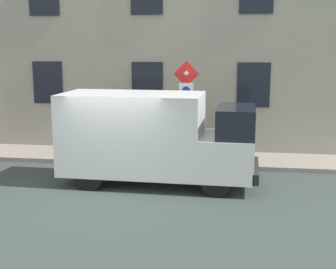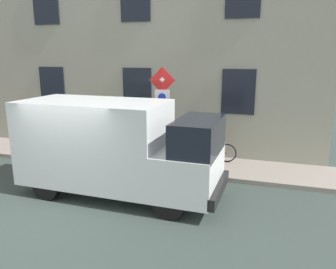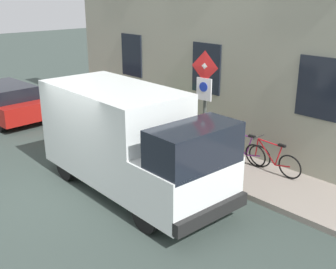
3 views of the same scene
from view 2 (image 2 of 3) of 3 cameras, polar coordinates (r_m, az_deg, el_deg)
The scene contains 9 objects.
ground_plane at distance 8.84m, azimuth -16.68°, elevation -11.38°, with size 80.00×80.00×0.00m, color #35413C.
sidewalk_slab at distance 11.76m, azimuth -6.93°, elevation -4.24°, with size 2.00×15.22×0.14m, color gray.
building_facade at distance 12.44m, azimuth -4.83°, elevation 14.44°, with size 0.75×13.22×7.69m.
sign_post_stacked at distance 10.01m, azimuth -0.98°, elevation 5.24°, with size 0.17×0.56×3.05m.
delivery_van at distance 8.69m, azimuth -9.08°, elevation -2.01°, with size 2.13×5.38×2.50m.
bicycle_red at distance 11.23m, azimuth 7.44°, elevation -2.75°, with size 0.46×1.71×0.89m.
bicycle_purple at distance 11.42m, azimuth 2.78°, elevation -2.38°, with size 0.46×1.72×0.89m.
bicycle_orange at distance 11.68m, azimuth -1.70°, elevation -2.00°, with size 0.46×1.72×0.89m.
pedestrian at distance 12.22m, azimuth -12.83°, elevation 1.06°, with size 0.48×0.44×1.72m.
Camera 2 is at (-6.58, -4.65, 3.64)m, focal length 35.15 mm.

